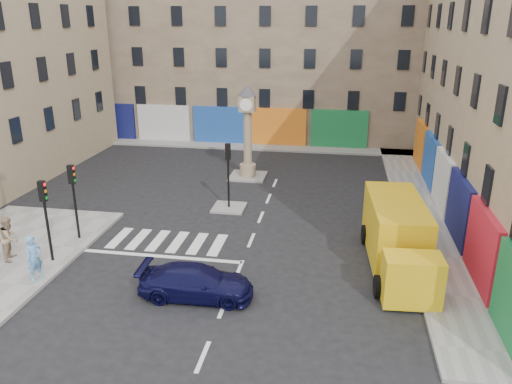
% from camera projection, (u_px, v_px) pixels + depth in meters
% --- Properties ---
extents(ground, '(120.00, 120.00, 0.00)m').
position_uv_depth(ground, '(235.00, 280.00, 20.74)').
color(ground, black).
rests_on(ground, ground).
extents(sidewalk_right, '(2.60, 30.00, 0.15)m').
position_uv_depth(sidewalk_right, '(418.00, 206.00, 28.66)').
color(sidewalk_right, gray).
rests_on(sidewalk_right, ground).
extents(sidewalk_far, '(32.00, 2.40, 0.15)m').
position_uv_depth(sidewalk_far, '(242.00, 146.00, 41.98)').
color(sidewalk_far, gray).
rests_on(sidewalk_far, ground).
extents(island_near, '(1.80, 1.80, 0.12)m').
position_uv_depth(island_near, '(229.00, 208.00, 28.47)').
color(island_near, gray).
rests_on(island_near, ground).
extents(island_far, '(2.40, 2.40, 0.12)m').
position_uv_depth(island_far, '(248.00, 176.00, 34.05)').
color(island_far, gray).
rests_on(island_far, ground).
extents(building_far, '(32.00, 10.00, 17.00)m').
position_uv_depth(building_far, '(254.00, 38.00, 44.57)').
color(building_far, '#8A765C').
rests_on(building_far, ground).
extents(traffic_light_left_near, '(0.28, 0.22, 3.70)m').
position_uv_depth(traffic_light_left_near, '(45.00, 208.00, 21.34)').
color(traffic_light_left_near, black).
rests_on(traffic_light_left_near, sidewalk_left).
extents(traffic_light_left_far, '(0.28, 0.22, 3.70)m').
position_uv_depth(traffic_light_left_far, '(73.00, 190.00, 23.58)').
color(traffic_light_left_far, black).
rests_on(traffic_light_left_far, sidewalk_left).
extents(traffic_light_island, '(0.28, 0.22, 3.70)m').
position_uv_depth(traffic_light_island, '(228.00, 165.00, 27.63)').
color(traffic_light_island, black).
rests_on(traffic_light_island, island_near).
extents(clock_pillar, '(1.20, 1.20, 6.10)m').
position_uv_depth(clock_pillar, '(248.00, 126.00, 32.88)').
color(clock_pillar, '#A08469').
rests_on(clock_pillar, island_far).
extents(navy_sedan, '(4.52, 1.98, 1.29)m').
position_uv_depth(navy_sedan, '(196.00, 282.00, 19.33)').
color(navy_sedan, black).
rests_on(navy_sedan, ground).
extents(yellow_van, '(2.91, 7.57, 2.71)m').
position_uv_depth(yellow_van, '(398.00, 236.00, 21.68)').
color(yellow_van, gold).
rests_on(yellow_van, ground).
extents(pedestrian_blue, '(0.68, 0.82, 1.92)m').
position_uv_depth(pedestrian_blue, '(34.00, 258.00, 20.25)').
color(pedestrian_blue, '#5B95D0').
rests_on(pedestrian_blue, sidewalk_left).
extents(pedestrian_tan, '(0.97, 1.12, 2.00)m').
position_uv_depth(pedestrian_tan, '(10.00, 238.00, 21.98)').
color(pedestrian_tan, '#9F8061').
rests_on(pedestrian_tan, sidewalk_left).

